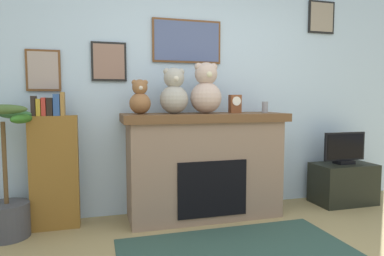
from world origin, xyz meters
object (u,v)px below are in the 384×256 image
(teddy_bear_cream, at_px, (140,99))
(teddy_bear_brown, at_px, (206,91))
(bookshelf, at_px, (54,167))
(teddy_bear_tan, at_px, (174,93))
(potted_plant, at_px, (6,192))
(candle_jar, at_px, (265,107))
(mantel_clock, at_px, (235,104))
(television, at_px, (345,149))
(tv_stand, at_px, (343,183))
(fireplace, at_px, (204,165))

(teddy_bear_cream, bearing_deg, teddy_bear_brown, -0.02)
(bookshelf, height_order, teddy_bear_tan, teddy_bear_tan)
(potted_plant, height_order, candle_jar, candle_jar)
(potted_plant, bearing_deg, mantel_clock, 1.09)
(bookshelf, xyz_separation_m, teddy_bear_tan, (1.11, -0.08, 0.68))
(bookshelf, bearing_deg, television, -1.88)
(tv_stand, xyz_separation_m, candle_jar, (-1.00, 0.02, 0.88))
(tv_stand, relative_size, mantel_clock, 3.65)
(teddy_bear_tan, bearing_deg, fireplace, 3.36)
(teddy_bear_cream, bearing_deg, tv_stand, -0.39)
(candle_jar, distance_m, teddy_bear_cream, 1.30)
(potted_plant, relative_size, candle_jar, 9.90)
(television, bearing_deg, bookshelf, 178.12)
(bookshelf, bearing_deg, tv_stand, -1.86)
(fireplace, bearing_deg, teddy_bear_tan, -176.64)
(potted_plant, bearing_deg, bookshelf, 18.48)
(bookshelf, bearing_deg, candle_jar, -2.31)
(fireplace, relative_size, tv_stand, 2.42)
(bookshelf, bearing_deg, mantel_clock, -2.80)
(potted_plant, xyz_separation_m, teddy_bear_brown, (1.81, 0.04, 0.88))
(fireplace, xyz_separation_m, teddy_bear_brown, (0.01, -0.02, 0.74))
(fireplace, distance_m, television, 1.67)
(fireplace, distance_m, tv_stand, 1.69)
(mantel_clock, height_order, teddy_bear_tan, teddy_bear_tan)
(candle_jar, relative_size, teddy_bear_cream, 0.36)
(television, height_order, teddy_bear_cream, teddy_bear_cream)
(potted_plant, distance_m, teddy_bear_brown, 2.01)
(candle_jar, bearing_deg, potted_plant, -179.03)
(television, bearing_deg, mantel_clock, 179.31)
(tv_stand, bearing_deg, television, -90.00)
(mantel_clock, bearing_deg, teddy_bear_brown, 179.89)
(tv_stand, distance_m, television, 0.40)
(television, height_order, mantel_clock, mantel_clock)
(bookshelf, xyz_separation_m, teddy_bear_cream, (0.78, -0.08, 0.63))
(fireplace, distance_m, teddy_bear_tan, 0.78)
(mantel_clock, height_order, teddy_bear_brown, teddy_bear_brown)
(tv_stand, bearing_deg, mantel_clock, 179.37)
(mantel_clock, bearing_deg, teddy_bear_cream, 179.95)
(bookshelf, bearing_deg, teddy_bear_brown, -3.38)
(teddy_bear_brown, bearing_deg, television, -0.58)
(television, bearing_deg, potted_plant, -179.60)
(bookshelf, bearing_deg, fireplace, -2.67)
(tv_stand, relative_size, teddy_bear_tan, 1.52)
(potted_plant, height_order, television, potted_plant)
(potted_plant, xyz_separation_m, teddy_bear_cream, (1.16, 0.04, 0.80))
(teddy_bear_cream, bearing_deg, television, -0.42)
(fireplace, bearing_deg, teddy_bear_brown, -56.20)
(fireplace, relative_size, television, 3.14)
(fireplace, height_order, television, fireplace)
(potted_plant, height_order, teddy_bear_brown, teddy_bear_brown)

